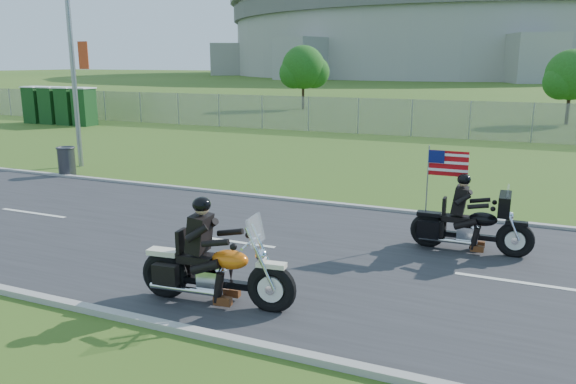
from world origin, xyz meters
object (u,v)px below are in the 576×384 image
at_px(porta_toilet_a, 84,107).
at_px(motorcycle_lead, 214,272).
at_px(streetlight, 73,15).
at_px(motorcycle_follow, 471,226).
at_px(porta_toilet_c, 51,106).
at_px(porta_toilet_d, 35,105).
at_px(porta_toilet_b, 67,107).
at_px(trash_can, 67,162).

relative_size(porta_toilet_a, motorcycle_lead, 0.83).
height_order(streetlight, motorcycle_follow, streetlight).
xyz_separation_m(streetlight, porta_toilet_c, (-12.82, 10.78, -4.49)).
distance_m(streetlight, porta_toilet_d, 18.40).
relative_size(porta_toilet_d, motorcycle_lead, 0.83).
xyz_separation_m(porta_toilet_a, motorcycle_lead, (21.37, -19.98, -0.56)).
xyz_separation_m(porta_toilet_a, porta_toilet_c, (-2.80, 0.00, 0.00)).
xyz_separation_m(porta_toilet_b, porta_toilet_c, (-1.40, 0.00, 0.00)).
relative_size(porta_toilet_b, trash_can, 2.27).
distance_m(porta_toilet_a, porta_toilet_c, 2.80).
xyz_separation_m(streetlight, motorcycle_follow, (14.97, -4.76, -5.06)).
bearing_deg(porta_toilet_b, motorcycle_follow, -30.48).
height_order(porta_toilet_a, porta_toilet_d, same).
relative_size(porta_toilet_a, trash_can, 2.27).
distance_m(streetlight, porta_toilet_a, 15.39).
bearing_deg(streetlight, porta_toilet_c, 139.94).
bearing_deg(porta_toilet_c, porta_toilet_a, 0.00).
bearing_deg(porta_toilet_a, streetlight, -47.09).
distance_m(porta_toilet_d, motorcycle_lead, 32.46).
bearing_deg(motorcycle_follow, streetlight, 161.53).
distance_m(streetlight, motorcycle_lead, 15.46).
relative_size(motorcycle_lead, trash_can, 2.74).
height_order(porta_toilet_d, motorcycle_lead, porta_toilet_d).
distance_m(motorcycle_lead, trash_can, 12.69).
bearing_deg(porta_toilet_b, porta_toilet_c, 180.00).
xyz_separation_m(porta_toilet_b, porta_toilet_d, (-2.80, 0.00, 0.00)).
bearing_deg(porta_toilet_c, trash_can, -42.66).
distance_m(porta_toilet_d, trash_can, 19.81).
xyz_separation_m(streetlight, porta_toilet_b, (-11.42, 10.78, -4.49)).
relative_size(porta_toilet_a, porta_toilet_c, 1.00).
bearing_deg(porta_toilet_b, streetlight, -43.35).
relative_size(motorcycle_follow, trash_can, 2.50).
bearing_deg(porta_toilet_c, motorcycle_lead, -39.58).
bearing_deg(porta_toilet_d, porta_toilet_b, 0.00).
xyz_separation_m(streetlight, porta_toilet_a, (-10.02, 10.78, -4.49)).
distance_m(porta_toilet_a, porta_toilet_d, 4.20).
height_order(porta_toilet_d, motorcycle_follow, porta_toilet_d).
bearing_deg(streetlight, porta_toilet_b, 136.65).
bearing_deg(motorcycle_follow, porta_toilet_c, 149.95).
height_order(streetlight, porta_toilet_d, streetlight).
bearing_deg(porta_toilet_b, motorcycle_lead, -41.27).
bearing_deg(porta_toilet_d, motorcycle_follow, -28.02).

